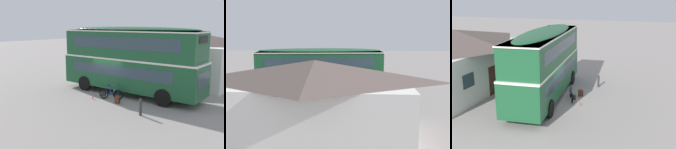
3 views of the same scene
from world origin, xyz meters
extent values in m
plane|color=gray|center=(0.00, 0.00, 0.00)|extent=(120.00, 120.00, 0.00)
cylinder|color=black|center=(4.14, 2.27, 0.55)|extent=(1.12, 0.36, 1.10)
cylinder|color=black|center=(4.31, -0.10, 0.55)|extent=(1.12, 0.36, 1.10)
cylinder|color=black|center=(-2.39, 1.81, 0.55)|extent=(1.12, 0.36, 1.10)
cylinder|color=black|center=(-2.22, -0.57, 0.55)|extent=(1.12, 0.36, 1.10)
cube|color=#19512D|center=(0.96, 0.85, 1.52)|extent=(10.71, 3.24, 2.10)
cube|color=white|center=(0.96, 0.85, 2.60)|extent=(10.73, 3.26, 0.12)
cube|color=#19512D|center=(0.96, 0.85, 3.58)|extent=(10.39, 3.17, 1.90)
ellipsoid|color=#19512D|center=(0.96, 0.85, 4.61)|extent=(10.17, 3.11, 0.36)
cube|color=#2D424C|center=(6.20, 1.23, 1.77)|extent=(0.21, 2.05, 0.90)
cube|color=black|center=(6.06, 1.22, 4.10)|extent=(0.16, 1.38, 0.44)
cube|color=#2D424C|center=(0.85, -0.40, 1.82)|extent=(8.22, 0.62, 0.76)
cube|color=#2D424C|center=(1.04, -0.36, 3.73)|extent=(8.64, 0.65, 0.80)
cube|color=#2D424C|center=(0.67, 2.08, 1.82)|extent=(8.22, 0.62, 0.76)
cube|color=#2D424C|center=(0.87, 2.06, 3.73)|extent=(8.64, 0.65, 0.80)
cube|color=white|center=(0.96, 0.85, 4.49)|extent=(10.50, 3.26, 0.08)
torus|color=black|center=(1.35, -0.84, 0.34)|extent=(0.66, 0.33, 0.68)
torus|color=black|center=(0.41, -1.22, 0.34)|extent=(0.66, 0.33, 0.68)
cylinder|color=#B2B2B7|center=(1.35, -0.84, 0.34)|extent=(0.08, 0.11, 0.05)
cylinder|color=#B2B2B7|center=(0.41, -1.22, 0.34)|extent=(0.08, 0.11, 0.05)
cylinder|color=#234C99|center=(1.09, -0.94, 0.63)|extent=(0.44, 0.21, 0.71)
cylinder|color=#234C99|center=(1.03, -0.97, 0.94)|extent=(0.54, 0.25, 0.11)
cylinder|color=#234C99|center=(0.83, -1.05, 0.59)|extent=(0.18, 0.10, 0.63)
cylinder|color=#234C99|center=(0.65, -1.12, 0.31)|extent=(0.50, 0.23, 0.09)
cylinder|color=#234C99|center=(0.59, -1.15, 0.62)|extent=(0.39, 0.18, 0.57)
cylinder|color=#234C99|center=(1.32, -0.85, 0.66)|extent=(0.10, 0.06, 0.64)
cylinder|color=black|center=(1.29, -0.86, 1.02)|extent=(0.20, 0.44, 0.03)
ellipsoid|color=black|center=(0.75, -1.08, 0.93)|extent=(0.28, 0.19, 0.06)
cube|color=black|center=(0.48, -1.36, 0.36)|extent=(0.31, 0.24, 0.32)
cylinder|color=green|center=(1.09, -0.94, 0.63)|extent=(0.07, 0.07, 0.18)
cube|color=#592D19|center=(1.82, -1.47, 0.23)|extent=(0.37, 0.39, 0.45)
ellipsoid|color=#592D19|center=(1.82, -1.47, 0.45)|extent=(0.35, 0.37, 0.10)
cube|color=#3E2011|center=(1.95, -1.39, 0.16)|extent=(0.14, 0.20, 0.16)
cylinder|color=black|center=(1.66, -1.46, 0.23)|extent=(0.05, 0.05, 0.36)
cylinder|color=black|center=(1.74, -1.61, 0.23)|extent=(0.05, 0.05, 0.36)
cylinder|color=#D84C33|center=(0.00, -1.87, 0.11)|extent=(0.07, 0.07, 0.23)
cylinder|color=black|center=(0.00, -1.87, 0.24)|extent=(0.04, 0.04, 0.03)
cube|color=silver|center=(0.58, 7.87, 1.64)|extent=(11.29, 6.60, 3.29)
pyramid|color=brown|center=(0.58, 7.87, 3.93)|extent=(11.71, 7.01, 1.29)
cube|color=#3D2319|center=(0.47, 4.75, 1.05)|extent=(1.10, 0.08, 2.10)
cube|color=#2D424C|center=(-2.30, 4.85, 1.81)|extent=(1.10, 0.08, 0.90)
cube|color=#2D424C|center=(3.24, 4.66, 1.81)|extent=(1.10, 0.08, 0.90)
cylinder|color=#333338|center=(4.24, -2.30, 0.42)|extent=(0.16, 0.16, 0.85)
sphere|color=#333338|center=(4.24, -2.30, 0.89)|extent=(0.16, 0.16, 0.16)
camera|label=1|loc=(12.31, -13.61, 4.99)|focal=42.04mm
camera|label=2|loc=(-1.43, 24.73, 6.39)|focal=46.61mm
camera|label=3|loc=(-16.91, -5.98, 7.15)|focal=45.61mm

